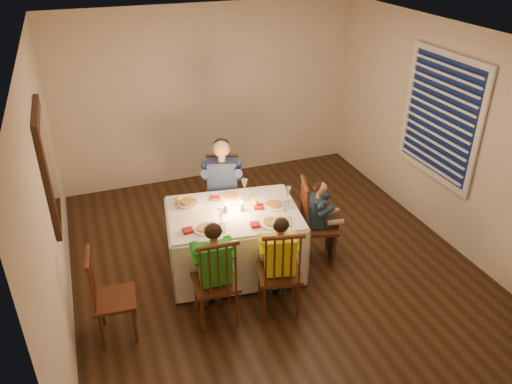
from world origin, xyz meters
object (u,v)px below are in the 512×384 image
object	(u,v)px
serving_bowl	(188,204)
child_green	(217,318)
chair_end	(316,258)
adult	(224,232)
dining_table	(234,228)
child_teal	(316,258)
chair_extra	(121,333)
chair_near_left	(217,318)
chair_near_right	(278,308)
child_yellow	(278,308)
chair_adult	(224,232)

from	to	relation	value
serving_bowl	child_green	bearing A→B (deg)	-89.86
chair_end	adult	distance (m)	1.27
dining_table	child_green	distance (m)	1.02
adult	child_teal	distance (m)	1.27
dining_table	child_green	bearing A→B (deg)	-112.24
child_teal	chair_extra	bearing A→B (deg)	116.25
adult	child_green	xyz separation A→B (m)	(-0.54, -1.50, 0.00)
dining_table	chair_near_left	bearing A→B (deg)	-112.24
chair_near_right	chair_end	xyz separation A→B (m)	(0.77, 0.66, 0.00)
adult	child_yellow	xyz separation A→B (m)	(0.11, -1.58, 0.00)
chair_adult	chair_extra	size ratio (longest dim) A/B	1.07
child_yellow	chair_extra	bearing A→B (deg)	5.75
chair_end	serving_bowl	size ratio (longest dim) A/B	4.79
chair_near_right	child_yellow	size ratio (longest dim) A/B	0.92
child_teal	child_green	bearing A→B (deg)	127.70
chair_near_left	serving_bowl	world-z (taller)	serving_bowl
dining_table	child_green	world-z (taller)	dining_table
chair_near_right	chair_end	bearing A→B (deg)	-126.27
chair_adult	chair_near_right	distance (m)	1.58
chair_end	child_yellow	distance (m)	1.01
chair_end	child_green	bearing A→B (deg)	127.70
dining_table	chair_end	xyz separation A→B (m)	(0.98, -0.17, -0.54)
chair_near_left	chair_extra	bearing A→B (deg)	-4.40
chair_near_right	chair_extra	xyz separation A→B (m)	(-1.60, 0.21, 0.00)
child_green	chair_near_right	bearing A→B (deg)	175.96
child_yellow	child_green	bearing A→B (deg)	5.97
adult	chair_near_left	bearing A→B (deg)	-91.87
chair_near_left	child_teal	bearing A→B (deg)	-154.65
chair_near_right	serving_bowl	size ratio (longest dim) A/B	4.79
chair_adult	chair_near_right	bearing A→B (deg)	-68.30
chair_near_left	chair_end	world-z (taller)	same
chair_extra	adult	bearing A→B (deg)	-42.02
child_green	child_yellow	size ratio (longest dim) A/B	1.03
chair_adult	chair_near_left	size ratio (longest dim) A/B	1.00
dining_table	chair_end	bearing A→B (deg)	-2.03
chair_near_right	child_green	bearing A→B (deg)	5.97
child_teal	dining_table	bearing A→B (deg)	95.65
chair_near_left	child_yellow	bearing A→B (deg)	175.96
chair_adult	child_green	world-z (taller)	child_green
chair_adult	child_green	size ratio (longest dim) A/B	0.90
chair_end	child_teal	xyz separation A→B (m)	(0.00, 0.00, 0.00)
chair_near_right	dining_table	bearing A→B (deg)	-62.44
dining_table	chair_near_left	size ratio (longest dim) A/B	1.53
chair_near_left	adult	world-z (taller)	adult
chair_adult	child_teal	bearing A→B (deg)	-28.76
chair_near_left	adult	bearing A→B (deg)	-106.46
adult	dining_table	bearing A→B (deg)	-80.03
chair_extra	serving_bowl	size ratio (longest dim) A/B	4.49
child_teal	serving_bowl	distance (m)	1.68
dining_table	child_green	xyz separation A→B (m)	(-0.43, -0.74, -0.54)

